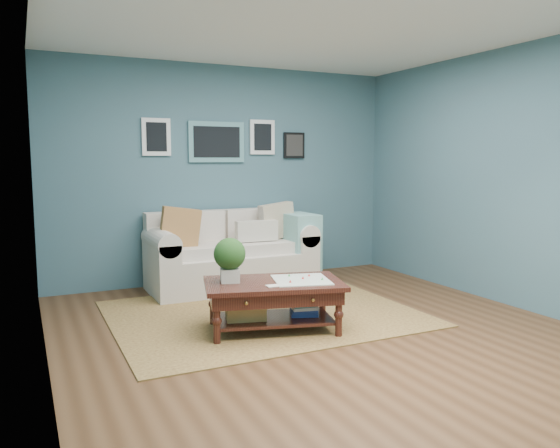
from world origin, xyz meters
TOP-DOWN VIEW (x-y plane):
  - room_shell at (-0.00, 0.06)m, footprint 5.00×5.02m
  - area_rug at (-0.24, 0.82)m, footprint 2.92×2.33m
  - loveseat at (-0.05, 2.03)m, footprint 1.99×0.90m
  - coffee_table at (-0.43, 0.31)m, footprint 1.36×1.00m

SIDE VIEW (x-z plane):
  - area_rug at x=-0.24m, z-range 0.00..0.01m
  - coffee_table at x=-0.43m, z-range -0.05..0.80m
  - loveseat at x=-0.05m, z-range -0.10..0.93m
  - room_shell at x=0.00m, z-range 0.01..2.71m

